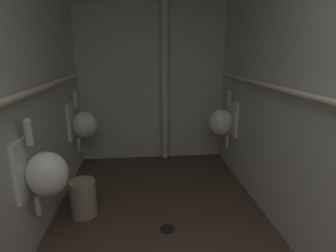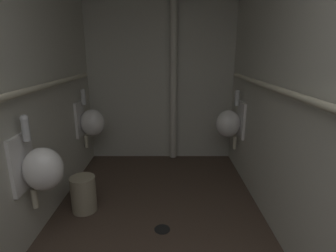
% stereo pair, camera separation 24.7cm
% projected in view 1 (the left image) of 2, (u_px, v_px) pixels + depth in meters
% --- Properties ---
extents(floor, '(2.15, 3.84, 0.08)m').
position_uv_depth(floor, '(163.00, 245.00, 2.22)').
color(floor, '#47382D').
rests_on(floor, ground).
extents(wall_left, '(0.06, 3.84, 2.54)m').
position_uv_depth(wall_left, '(6.00, 91.00, 1.77)').
color(wall_left, beige).
rests_on(wall_left, ground).
extents(wall_right, '(0.06, 3.84, 2.54)m').
position_uv_depth(wall_right, '(302.00, 87.00, 1.97)').
color(wall_right, beige).
rests_on(wall_right, ground).
extents(wall_back, '(2.15, 0.06, 2.54)m').
position_uv_depth(wall_back, '(151.00, 71.00, 3.68)').
color(wall_back, beige).
rests_on(wall_back, ground).
extents(urinal_left_mid, '(0.32, 0.30, 0.76)m').
position_uv_depth(urinal_left_mid, '(44.00, 173.00, 1.93)').
color(urinal_left_mid, white).
extents(urinal_left_far, '(0.32, 0.30, 0.76)m').
position_uv_depth(urinal_left_far, '(83.00, 124.00, 3.24)').
color(urinal_left_far, white).
extents(urinal_right_mid, '(0.32, 0.30, 0.76)m').
position_uv_depth(urinal_right_mid, '(223.00, 121.00, 3.36)').
color(urinal_right_mid, white).
extents(supply_pipe_left, '(0.06, 3.17, 0.06)m').
position_uv_depth(supply_pipe_left, '(21.00, 96.00, 1.79)').
color(supply_pipe_left, beige).
extents(supply_pipe_right, '(0.06, 3.09, 0.06)m').
position_uv_depth(supply_pipe_right, '(291.00, 92.00, 1.96)').
color(supply_pipe_right, beige).
extents(standpipe_back_wall, '(0.10, 0.10, 2.49)m').
position_uv_depth(standpipe_back_wall, '(165.00, 71.00, 3.59)').
color(standpipe_back_wall, beige).
rests_on(standpipe_back_wall, ground).
extents(floor_drain, '(0.14, 0.14, 0.01)m').
position_uv_depth(floor_drain, '(167.00, 229.00, 2.36)').
color(floor_drain, black).
rests_on(floor_drain, ground).
extents(waste_bin, '(0.24, 0.24, 0.36)m').
position_uv_depth(waste_bin, '(83.00, 198.00, 2.52)').
color(waste_bin, '#9E937A').
rests_on(waste_bin, ground).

